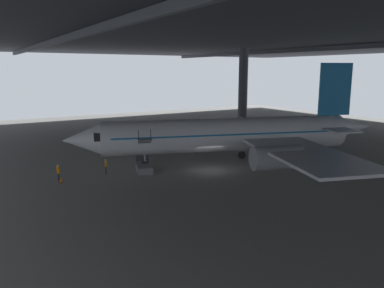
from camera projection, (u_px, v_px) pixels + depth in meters
The scene contains 7 objects.
ground_plane at pixel (209, 169), 39.98m from camera, with size 110.00×110.00×0.00m, color gray.
hangar_structure at pixel (307, 31), 44.26m from camera, with size 121.00×99.00×15.38m.
airplane_main at pixel (233, 134), 41.24m from camera, with size 34.02×34.29×11.10m.
boarding_stairs at pixel (144, 164), 39.13m from camera, with size 4.35×2.67×4.58m.
crew_worker_near_nose at pixel (58, 172), 35.06m from camera, with size 0.55×0.25×1.72m.
crew_worker_by_stairs at pixel (106, 166), 37.76m from camera, with size 0.53×0.32×1.58m.
traffic_cone_orange at pixel (61, 180), 35.05m from camera, with size 0.36×0.36×0.60m.
Camera 1 is at (32.10, -21.75, 10.26)m, focal length 35.34 mm.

